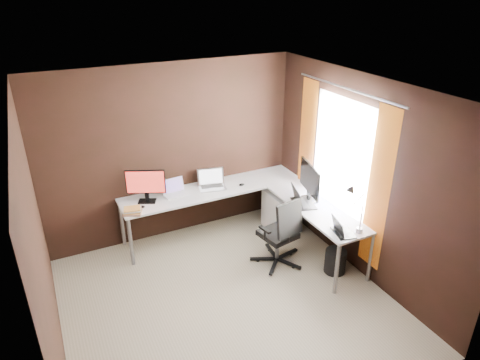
{
  "coord_description": "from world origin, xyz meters",
  "views": [
    {
      "loc": [
        -1.61,
        -3.59,
        3.46
      ],
      "look_at": [
        0.63,
        0.95,
        1.06
      ],
      "focal_mm": 32.0,
      "sensor_mm": 36.0,
      "label": 1
    }
  ],
  "objects_px": {
    "laptop_silver": "(212,183)",
    "laptop_black_big": "(301,201)",
    "monitor_left": "(146,184)",
    "book_stack": "(132,211)",
    "wastebasket": "(335,261)",
    "office_chair": "(279,244)",
    "monitor_right": "(310,180)",
    "laptop_black_small": "(341,230)",
    "laptop_white": "(175,191)",
    "desk_lamp": "(355,204)",
    "drawer_pedestal": "(282,211)"
  },
  "relations": [
    {
      "from": "book_stack",
      "to": "desk_lamp",
      "type": "relative_size",
      "value": 0.49
    },
    {
      "from": "drawer_pedestal",
      "to": "desk_lamp",
      "type": "relative_size",
      "value": 1.03
    },
    {
      "from": "book_stack",
      "to": "wastebasket",
      "type": "bearing_deg",
      "value": -31.6
    },
    {
      "from": "office_chair",
      "to": "wastebasket",
      "type": "height_order",
      "value": "office_chair"
    },
    {
      "from": "laptop_black_big",
      "to": "desk_lamp",
      "type": "height_order",
      "value": "desk_lamp"
    },
    {
      "from": "laptop_black_small",
      "to": "book_stack",
      "type": "bearing_deg",
      "value": 66.75
    },
    {
      "from": "laptop_silver",
      "to": "laptop_black_small",
      "type": "height_order",
      "value": "laptop_silver"
    },
    {
      "from": "laptop_black_small",
      "to": "office_chair",
      "type": "distance_m",
      "value": 0.94
    },
    {
      "from": "laptop_white",
      "to": "laptop_black_big",
      "type": "relative_size",
      "value": 0.77
    },
    {
      "from": "monitor_right",
      "to": "drawer_pedestal",
      "type": "bearing_deg",
      "value": 20.99
    },
    {
      "from": "monitor_left",
      "to": "monitor_right",
      "type": "distance_m",
      "value": 2.18
    },
    {
      "from": "monitor_right",
      "to": "office_chair",
      "type": "relative_size",
      "value": 0.64
    },
    {
      "from": "laptop_silver",
      "to": "desk_lamp",
      "type": "height_order",
      "value": "desk_lamp"
    },
    {
      "from": "laptop_white",
      "to": "laptop_black_big",
      "type": "height_order",
      "value": "laptop_black_big"
    },
    {
      "from": "office_chair",
      "to": "book_stack",
      "type": "bearing_deg",
      "value": 141.93
    },
    {
      "from": "laptop_white",
      "to": "desk_lamp",
      "type": "bearing_deg",
      "value": -55.11
    },
    {
      "from": "desk_lamp",
      "to": "monitor_left",
      "type": "bearing_deg",
      "value": 159.99
    },
    {
      "from": "laptop_white",
      "to": "book_stack",
      "type": "xyz_separation_m",
      "value": [
        -0.66,
        -0.27,
        -0.01
      ]
    },
    {
      "from": "drawer_pedestal",
      "to": "book_stack",
      "type": "height_order",
      "value": "book_stack"
    },
    {
      "from": "laptop_silver",
      "to": "wastebasket",
      "type": "bearing_deg",
      "value": -46.21
    },
    {
      "from": "office_chair",
      "to": "wastebasket",
      "type": "bearing_deg",
      "value": -51.92
    },
    {
      "from": "book_stack",
      "to": "monitor_right",
      "type": "bearing_deg",
      "value": -17.31
    },
    {
      "from": "monitor_right",
      "to": "office_chair",
      "type": "height_order",
      "value": "monitor_right"
    },
    {
      "from": "laptop_white",
      "to": "laptop_silver",
      "type": "bearing_deg",
      "value": -6.81
    },
    {
      "from": "drawer_pedestal",
      "to": "office_chair",
      "type": "bearing_deg",
      "value": -123.28
    },
    {
      "from": "monitor_right",
      "to": "laptop_white",
      "type": "bearing_deg",
      "value": 71.92
    },
    {
      "from": "laptop_silver",
      "to": "monitor_left",
      "type": "bearing_deg",
      "value": -166.69
    },
    {
      "from": "laptop_black_small",
      "to": "laptop_white",
      "type": "bearing_deg",
      "value": 51.52
    },
    {
      "from": "drawer_pedestal",
      "to": "office_chair",
      "type": "height_order",
      "value": "office_chair"
    },
    {
      "from": "laptop_silver",
      "to": "desk_lamp",
      "type": "relative_size",
      "value": 0.74
    },
    {
      "from": "monitor_right",
      "to": "book_stack",
      "type": "height_order",
      "value": "monitor_right"
    },
    {
      "from": "laptop_black_big",
      "to": "laptop_black_small",
      "type": "xyz_separation_m",
      "value": [
        0.02,
        -0.82,
        -0.01
      ]
    },
    {
      "from": "laptop_black_big",
      "to": "drawer_pedestal",
      "type": "bearing_deg",
      "value": 7.87
    },
    {
      "from": "book_stack",
      "to": "laptop_black_big",
      "type": "bearing_deg",
      "value": -19.99
    },
    {
      "from": "laptop_silver",
      "to": "laptop_black_big",
      "type": "bearing_deg",
      "value": -37.88
    },
    {
      "from": "wastebasket",
      "to": "laptop_black_small",
      "type": "bearing_deg",
      "value": -124.39
    },
    {
      "from": "monitor_right",
      "to": "laptop_black_big",
      "type": "xyz_separation_m",
      "value": [
        -0.16,
        -0.06,
        -0.24
      ]
    },
    {
      "from": "wastebasket",
      "to": "monitor_left",
      "type": "bearing_deg",
      "value": 140.75
    },
    {
      "from": "book_stack",
      "to": "wastebasket",
      "type": "distance_m",
      "value": 2.69
    },
    {
      "from": "monitor_left",
      "to": "laptop_silver",
      "type": "distance_m",
      "value": 0.97
    },
    {
      "from": "monitor_right",
      "to": "wastebasket",
      "type": "height_order",
      "value": "monitor_right"
    },
    {
      "from": "laptop_black_small",
      "to": "wastebasket",
      "type": "xyz_separation_m",
      "value": [
        0.13,
        0.2,
        -0.62
      ]
    },
    {
      "from": "laptop_black_big",
      "to": "laptop_white",
      "type": "bearing_deg",
      "value": 70.2
    },
    {
      "from": "monitor_right",
      "to": "office_chair",
      "type": "xyz_separation_m",
      "value": [
        -0.55,
        -0.19,
        -0.74
      ]
    },
    {
      "from": "monitor_left",
      "to": "laptop_black_small",
      "type": "bearing_deg",
      "value": -20.21
    },
    {
      "from": "drawer_pedestal",
      "to": "office_chair",
      "type": "relative_size",
      "value": 0.62
    },
    {
      "from": "wastebasket",
      "to": "laptop_white",
      "type": "bearing_deg",
      "value": 133.68
    },
    {
      "from": "monitor_right",
      "to": "office_chair",
      "type": "bearing_deg",
      "value": 122.35
    },
    {
      "from": "office_chair",
      "to": "laptop_black_big",
      "type": "bearing_deg",
      "value": 7.95
    },
    {
      "from": "monitor_right",
      "to": "desk_lamp",
      "type": "height_order",
      "value": "desk_lamp"
    }
  ]
}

